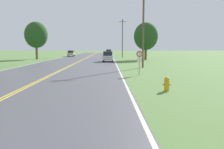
{
  "coord_description": "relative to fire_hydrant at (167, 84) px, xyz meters",
  "views": [
    {
      "loc": [
        5.43,
        2.33,
        2.61
      ],
      "look_at": [
        5.66,
        17.17,
        0.91
      ],
      "focal_mm": 38.0,
      "sensor_mm": 36.0,
      "label": 1
    }
  ],
  "objects": [
    {
      "name": "utility_pole_midground",
      "position": [
        0.95,
        16.54,
        4.57
      ],
      "size": [
        1.8,
        0.24,
        9.7
      ],
      "color": "brown",
      "rests_on": "ground"
    },
    {
      "name": "tree_mid_treeline",
      "position": [
        -19.3,
        38.59,
        4.88
      ],
      "size": [
        4.95,
        4.95,
        8.18
      ],
      "color": "brown",
      "rests_on": "ground"
    },
    {
      "name": "utility_pole_far",
      "position": [
        0.1,
        47.01,
        4.58
      ],
      "size": [
        1.8,
        0.24,
        9.72
      ],
      "color": "brown",
      "rests_on": "ground"
    },
    {
      "name": "traffic_sign",
      "position": [
        -0.59,
        8.22,
        1.28
      ],
      "size": [
        0.6,
        0.1,
        2.3
      ],
      "color": "gray",
      "rests_on": "ground"
    },
    {
      "name": "fire_hydrant",
      "position": [
        0.0,
        0.0,
        0.0
      ],
      "size": [
        0.48,
        0.32,
        0.86
      ],
      "color": "gold",
      "rests_on": "ground"
    },
    {
      "name": "car_silver_suv_approaching",
      "position": [
        -3.57,
        29.66,
        0.56
      ],
      "size": [
        1.95,
        4.4,
        1.91
      ],
      "rotation": [
        0.0,
        0.0,
        -1.6
      ],
      "color": "black",
      "rests_on": "ground"
    },
    {
      "name": "car_dark_green_van_mid_far",
      "position": [
        -3.35,
        67.34,
        0.56
      ],
      "size": [
        2.0,
        4.73,
        1.92
      ],
      "rotation": [
        0.0,
        0.0,
        -1.62
      ],
      "color": "black",
      "rests_on": "ground"
    },
    {
      "name": "car_champagne_suv_mid_near",
      "position": [
        -14.35,
        55.32,
        0.49
      ],
      "size": [
        1.84,
        4.61,
        1.72
      ],
      "rotation": [
        0.0,
        0.0,
        1.6
      ],
      "color": "black",
      "rests_on": "ground"
    },
    {
      "name": "tree_right_cluster",
      "position": [
        4.4,
        36.26,
        4.49
      ],
      "size": [
        5.03,
        5.03,
        7.84
      ],
      "color": "brown",
      "rests_on": "ground"
    }
  ]
}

